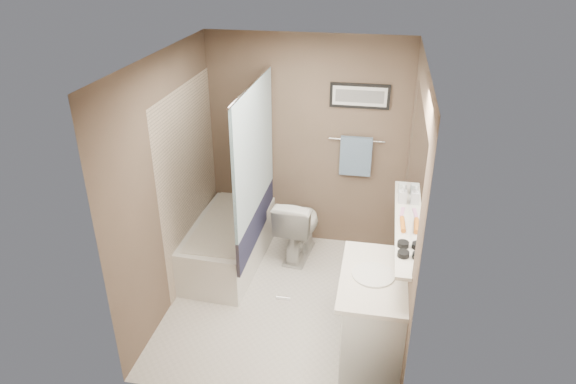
% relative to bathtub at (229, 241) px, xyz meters
% --- Properties ---
extents(ground, '(2.50, 2.50, 0.00)m').
position_rel_bathtub_xyz_m(ground, '(0.75, -0.60, -0.25)').
color(ground, silver).
rests_on(ground, ground).
extents(ceiling, '(2.20, 2.50, 0.04)m').
position_rel_bathtub_xyz_m(ceiling, '(0.75, -0.60, 2.13)').
color(ceiling, white).
rests_on(ceiling, wall_back).
extents(wall_back, '(2.20, 0.04, 2.40)m').
position_rel_bathtub_xyz_m(wall_back, '(0.75, 0.63, 0.95)').
color(wall_back, brown).
rests_on(wall_back, ground).
extents(wall_front, '(2.20, 0.04, 2.40)m').
position_rel_bathtub_xyz_m(wall_front, '(0.75, -1.83, 0.95)').
color(wall_front, brown).
rests_on(wall_front, ground).
extents(wall_left, '(0.04, 2.50, 2.40)m').
position_rel_bathtub_xyz_m(wall_left, '(-0.33, -0.60, 0.95)').
color(wall_left, brown).
rests_on(wall_left, ground).
extents(wall_right, '(0.04, 2.50, 2.40)m').
position_rel_bathtub_xyz_m(wall_right, '(1.83, -0.60, 0.95)').
color(wall_right, brown).
rests_on(wall_right, ground).
extents(tile_surround, '(0.02, 1.55, 2.00)m').
position_rel_bathtub_xyz_m(tile_surround, '(-0.34, -0.10, 0.75)').
color(tile_surround, '#C1A992').
rests_on(tile_surround, wall_left).
extents(curtain_rod, '(0.02, 1.55, 0.02)m').
position_rel_bathtub_xyz_m(curtain_rod, '(0.35, -0.10, 1.80)').
color(curtain_rod, silver).
rests_on(curtain_rod, wall_left).
extents(curtain_upper, '(0.03, 1.45, 1.28)m').
position_rel_bathtub_xyz_m(curtain_upper, '(0.35, -0.10, 1.15)').
color(curtain_upper, silver).
rests_on(curtain_upper, curtain_rod).
extents(curtain_lower, '(0.03, 1.45, 0.36)m').
position_rel_bathtub_xyz_m(curtain_lower, '(0.35, -0.10, 0.33)').
color(curtain_lower, '#232441').
rests_on(curtain_lower, curtain_rod).
extents(mirror, '(0.02, 1.60, 1.00)m').
position_rel_bathtub_xyz_m(mirror, '(1.84, -0.75, 1.37)').
color(mirror, silver).
rests_on(mirror, wall_right).
extents(shelf, '(0.12, 1.60, 0.03)m').
position_rel_bathtub_xyz_m(shelf, '(1.79, -0.75, 0.85)').
color(shelf, silver).
rests_on(shelf, wall_right).
extents(towel_bar, '(0.60, 0.02, 0.02)m').
position_rel_bathtub_xyz_m(towel_bar, '(1.30, 0.62, 1.05)').
color(towel_bar, silver).
rests_on(towel_bar, wall_back).
extents(towel, '(0.34, 0.05, 0.44)m').
position_rel_bathtub_xyz_m(towel, '(1.30, 0.60, 0.87)').
color(towel, '#89AAC7').
rests_on(towel, towel_bar).
extents(art_frame, '(0.62, 0.02, 0.26)m').
position_rel_bathtub_xyz_m(art_frame, '(1.30, 0.64, 1.53)').
color(art_frame, black).
rests_on(art_frame, wall_back).
extents(art_mat, '(0.56, 0.00, 0.20)m').
position_rel_bathtub_xyz_m(art_mat, '(1.30, 0.62, 1.53)').
color(art_mat, white).
rests_on(art_mat, art_frame).
extents(art_image, '(0.50, 0.00, 0.13)m').
position_rel_bathtub_xyz_m(art_image, '(1.30, 0.62, 1.53)').
color(art_image, '#595959').
rests_on(art_image, art_mat).
extents(door, '(0.80, 0.02, 2.00)m').
position_rel_bathtub_xyz_m(door, '(1.30, -1.84, 0.75)').
color(door, silver).
rests_on(door, wall_front).
extents(door_handle, '(0.10, 0.02, 0.02)m').
position_rel_bathtub_xyz_m(door_handle, '(0.97, -1.79, 0.75)').
color(door_handle, silver).
rests_on(door_handle, door).
extents(bathtub, '(0.77, 1.53, 0.50)m').
position_rel_bathtub_xyz_m(bathtub, '(0.00, 0.00, 0.00)').
color(bathtub, white).
rests_on(bathtub, ground).
extents(tub_rim, '(0.56, 1.36, 0.02)m').
position_rel_bathtub_xyz_m(tub_rim, '(-0.00, 0.00, 0.25)').
color(tub_rim, silver).
rests_on(tub_rim, bathtub).
extents(toilet, '(0.49, 0.77, 0.74)m').
position_rel_bathtub_xyz_m(toilet, '(0.73, 0.28, 0.12)').
color(toilet, silver).
rests_on(toilet, ground).
extents(vanity, '(0.56, 0.93, 0.80)m').
position_rel_bathtub_xyz_m(vanity, '(1.60, -1.17, 0.15)').
color(vanity, white).
rests_on(vanity, ground).
extents(countertop, '(0.54, 0.96, 0.04)m').
position_rel_bathtub_xyz_m(countertop, '(1.59, -1.17, 0.57)').
color(countertop, silver).
rests_on(countertop, vanity).
extents(sink_basin, '(0.34, 0.34, 0.01)m').
position_rel_bathtub_xyz_m(sink_basin, '(1.58, -1.17, 0.60)').
color(sink_basin, white).
rests_on(sink_basin, countertop).
extents(faucet_spout, '(0.02, 0.02, 0.10)m').
position_rel_bathtub_xyz_m(faucet_spout, '(1.78, -1.17, 0.64)').
color(faucet_spout, white).
rests_on(faucet_spout, countertop).
extents(faucet_knob, '(0.05, 0.05, 0.05)m').
position_rel_bathtub_xyz_m(faucet_knob, '(1.78, -1.07, 0.62)').
color(faucet_knob, white).
rests_on(faucet_knob, countertop).
extents(candle_bowl_near, '(0.09, 0.09, 0.04)m').
position_rel_bathtub_xyz_m(candle_bowl_near, '(1.79, -1.27, 0.89)').
color(candle_bowl_near, black).
rests_on(candle_bowl_near, shelf).
extents(candle_bowl_far, '(0.09, 0.09, 0.04)m').
position_rel_bathtub_xyz_m(candle_bowl_far, '(1.79, -1.13, 0.89)').
color(candle_bowl_far, black).
rests_on(candle_bowl_far, shelf).
extents(hair_brush_front, '(0.05, 0.22, 0.04)m').
position_rel_bathtub_xyz_m(hair_brush_front, '(1.79, -0.83, 0.89)').
color(hair_brush_front, orange).
rests_on(hair_brush_front, shelf).
extents(pink_comb, '(0.05, 0.16, 0.01)m').
position_rel_bathtub_xyz_m(pink_comb, '(1.79, -0.57, 0.87)').
color(pink_comb, pink).
rests_on(pink_comb, shelf).
extents(glass_jar, '(0.08, 0.08, 0.10)m').
position_rel_bathtub_xyz_m(glass_jar, '(1.79, -0.20, 0.92)').
color(glass_jar, silver).
rests_on(glass_jar, shelf).
extents(soap_bottle, '(0.08, 0.08, 0.16)m').
position_rel_bathtub_xyz_m(soap_bottle, '(1.79, -0.39, 0.95)').
color(soap_bottle, '#999999').
rests_on(soap_bottle, shelf).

